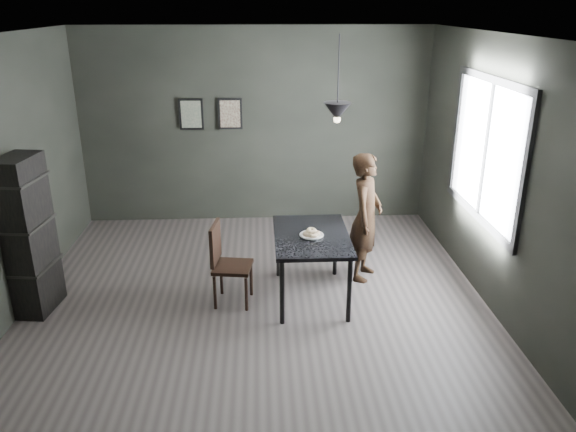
{
  "coord_description": "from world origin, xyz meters",
  "views": [
    {
      "loc": [
        0.07,
        -5.52,
        3.07
      ],
      "look_at": [
        0.35,
        0.05,
        0.95
      ],
      "focal_mm": 35.0,
      "sensor_mm": 36.0,
      "label": 1
    }
  ],
  "objects_px": {
    "cafe_table": "(311,241)",
    "pendant_lamp": "(337,111)",
    "wood_chair": "(225,259)",
    "white_plate": "(311,236)",
    "woman": "(366,217)",
    "shelf_unit": "(29,236)"
  },
  "relations": [
    {
      "from": "cafe_table",
      "to": "pendant_lamp",
      "type": "bearing_deg",
      "value": 21.8
    },
    {
      "from": "cafe_table",
      "to": "woman",
      "type": "height_order",
      "value": "woman"
    },
    {
      "from": "woman",
      "to": "pendant_lamp",
      "type": "relative_size",
      "value": 1.75
    },
    {
      "from": "wood_chair",
      "to": "pendant_lamp",
      "type": "height_order",
      "value": "pendant_lamp"
    },
    {
      "from": "cafe_table",
      "to": "pendant_lamp",
      "type": "distance_m",
      "value": 1.41
    },
    {
      "from": "pendant_lamp",
      "to": "white_plate",
      "type": "bearing_deg",
      "value": -151.0
    },
    {
      "from": "white_plate",
      "to": "pendant_lamp",
      "type": "relative_size",
      "value": 0.27
    },
    {
      "from": "shelf_unit",
      "to": "cafe_table",
      "type": "bearing_deg",
      "value": 8.8
    },
    {
      "from": "white_plate",
      "to": "woman",
      "type": "relative_size",
      "value": 0.15
    },
    {
      "from": "wood_chair",
      "to": "white_plate",
      "type": "bearing_deg",
      "value": 9.37
    },
    {
      "from": "cafe_table",
      "to": "white_plate",
      "type": "distance_m",
      "value": 0.09
    },
    {
      "from": "cafe_table",
      "to": "wood_chair",
      "type": "bearing_deg",
      "value": -176.32
    },
    {
      "from": "white_plate",
      "to": "wood_chair",
      "type": "height_order",
      "value": "wood_chair"
    },
    {
      "from": "shelf_unit",
      "to": "pendant_lamp",
      "type": "bearing_deg",
      "value": 10.46
    },
    {
      "from": "woman",
      "to": "shelf_unit",
      "type": "bearing_deg",
      "value": 122.82
    },
    {
      "from": "pendant_lamp",
      "to": "cafe_table",
      "type": "bearing_deg",
      "value": -158.2
    },
    {
      "from": "shelf_unit",
      "to": "pendant_lamp",
      "type": "xyz_separation_m",
      "value": [
        3.17,
        0.2,
        1.21
      ]
    },
    {
      "from": "cafe_table",
      "to": "shelf_unit",
      "type": "xyz_separation_m",
      "value": [
        -2.92,
        -0.1,
        0.17
      ]
    },
    {
      "from": "white_plate",
      "to": "woman",
      "type": "xyz_separation_m",
      "value": [
        0.68,
        0.51,
        0.0
      ]
    },
    {
      "from": "woman",
      "to": "pendant_lamp",
      "type": "height_order",
      "value": "pendant_lamp"
    },
    {
      "from": "wood_chair",
      "to": "shelf_unit",
      "type": "distance_m",
      "value": 2.01
    },
    {
      "from": "wood_chair",
      "to": "cafe_table",
      "type": "bearing_deg",
      "value": 11.87
    }
  ]
}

